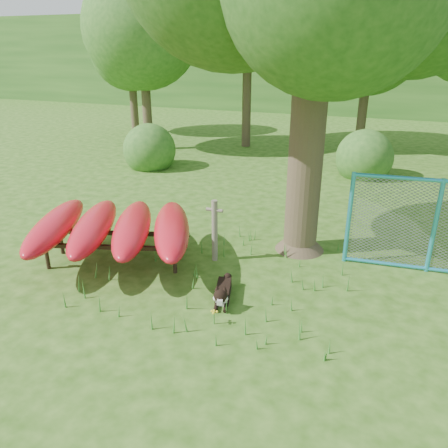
% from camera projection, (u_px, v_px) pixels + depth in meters
% --- Properties ---
extents(ground, '(80.00, 80.00, 0.00)m').
position_uv_depth(ground, '(186.00, 305.00, 7.10)').
color(ground, '#244C0F').
rests_on(ground, ground).
extents(wooden_post, '(0.33, 0.11, 1.24)m').
position_uv_depth(wooden_post, '(215.00, 229.00, 8.36)').
color(wooden_post, '#665E4D').
rests_on(wooden_post, ground).
extents(kayak_rack, '(3.88, 3.48, 0.97)m').
position_uv_depth(kayak_rack, '(113.00, 227.00, 8.22)').
color(kayak_rack, black).
rests_on(kayak_rack, ground).
extents(husky_dog, '(0.43, 0.97, 0.43)m').
position_uv_depth(husky_dog, '(223.00, 293.00, 7.16)').
color(husky_dog, black).
rests_on(husky_dog, ground).
extents(fence_section, '(3.06, 0.33, 2.99)m').
position_uv_depth(fence_section, '(435.00, 227.00, 7.84)').
color(fence_section, '#2A9DC4').
rests_on(fence_section, ground).
extents(wildflower_clump, '(0.12, 0.12, 0.25)m').
position_uv_depth(wildflower_clump, '(214.00, 313.00, 6.54)').
color(wildflower_clump, '#3E812A').
rests_on(wildflower_clump, ground).
extents(bg_tree_a, '(4.40, 4.40, 6.70)m').
position_uv_depth(bg_tree_a, '(142.00, 30.00, 16.22)').
color(bg_tree_a, '#3D3021').
rests_on(bg_tree_a, ground).
extents(bg_tree_c, '(4.00, 4.00, 6.12)m').
position_uv_depth(bg_tree_c, '(371.00, 41.00, 16.27)').
color(bg_tree_c, '#3D3021').
rests_on(bg_tree_c, ground).
extents(bg_tree_f, '(3.60, 3.60, 5.55)m').
position_uv_depth(bg_tree_f, '(130.00, 51.00, 19.93)').
color(bg_tree_f, '#3D3021').
rests_on(bg_tree_f, ground).
extents(shrub_left, '(1.80, 1.80, 1.80)m').
position_uv_depth(shrub_left, '(151.00, 167.00, 15.25)').
color(shrub_left, '#2C5D1E').
rests_on(shrub_left, ground).
extents(shrub_mid, '(1.80, 1.80, 1.80)m').
position_uv_depth(shrub_mid, '(362.00, 176.00, 14.20)').
color(shrub_mid, '#2C5D1E').
rests_on(shrub_mid, ground).
extents(wooded_hillside, '(80.00, 12.00, 6.00)m').
position_uv_depth(wooded_hillside, '(361.00, 61.00, 30.14)').
color(wooded_hillside, '#2C5D1E').
rests_on(wooded_hillside, ground).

